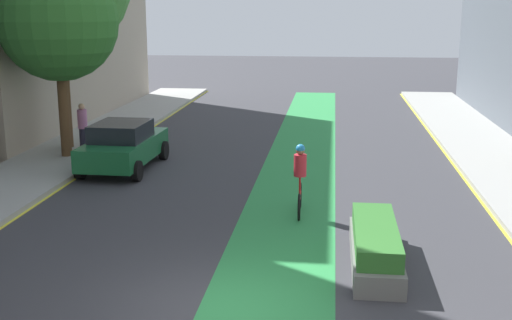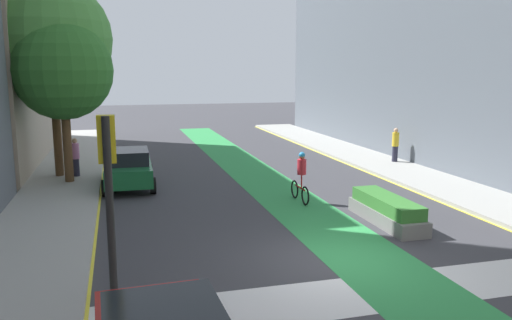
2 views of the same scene
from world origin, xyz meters
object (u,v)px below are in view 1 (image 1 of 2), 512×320
at_px(car_green_left_far, 123,145).
at_px(cyclist_in_lane, 300,178).
at_px(street_tree_near, 58,22).
at_px(median_planter, 375,246).
at_px(pedestrian_sidewalk_left_a, 83,126).

relative_size(car_green_left_far, cyclist_in_lane, 2.29).
bearing_deg(street_tree_near, cyclist_in_lane, -31.91).
bearing_deg(cyclist_in_lane, median_planter, -61.30).
distance_m(pedestrian_sidewalk_left_a, street_tree_near, 3.85).
height_order(pedestrian_sidewalk_left_a, median_planter, pedestrian_sidewalk_left_a).
xyz_separation_m(pedestrian_sidewalk_left_a, street_tree_near, (-0.20, -1.06, 3.70)).
xyz_separation_m(car_green_left_far, street_tree_near, (-2.39, 1.05, 3.90)).
bearing_deg(cyclist_in_lane, pedestrian_sidewalk_left_a, 142.47).
height_order(pedestrian_sidewalk_left_a, street_tree_near, street_tree_near).
bearing_deg(pedestrian_sidewalk_left_a, street_tree_near, -100.90).
xyz_separation_m(cyclist_in_lane, median_planter, (1.71, -3.13, -0.57)).
bearing_deg(median_planter, car_green_left_far, 136.52).
height_order(cyclist_in_lane, pedestrian_sidewalk_left_a, cyclist_in_lane).
bearing_deg(street_tree_near, pedestrian_sidewalk_left_a, 79.10).
distance_m(pedestrian_sidewalk_left_a, median_planter, 13.61).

